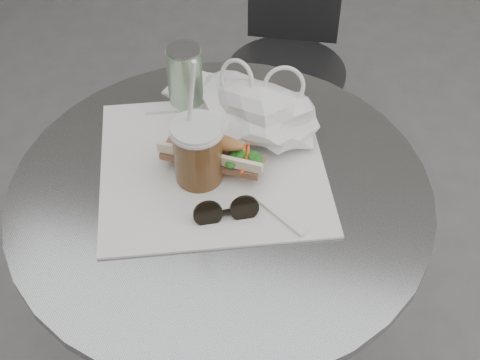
% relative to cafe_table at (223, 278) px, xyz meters
% --- Properties ---
extents(cafe_table, '(0.76, 0.76, 0.74)m').
position_rel_cafe_table_xyz_m(cafe_table, '(0.00, 0.00, 0.00)').
color(cafe_table, slate).
rests_on(cafe_table, ground).
extents(chair_far, '(0.35, 0.36, 0.66)m').
position_rel_cafe_table_xyz_m(chair_far, '(-0.01, 0.83, -0.17)').
color(chair_far, '#2C2C2E').
rests_on(chair_far, ground).
extents(sandwich_paper, '(0.51, 0.50, 0.00)m').
position_rel_cafe_table_xyz_m(sandwich_paper, '(-0.03, 0.05, 0.28)').
color(sandwich_paper, white).
rests_on(sandwich_paper, cafe_table).
extents(banh_mi, '(0.23, 0.10, 0.08)m').
position_rel_cafe_table_xyz_m(banh_mi, '(-0.02, 0.04, 0.31)').
color(banh_mi, '#AA7740').
rests_on(banh_mi, sandwich_paper).
extents(iced_coffee, '(0.09, 0.09, 0.27)m').
position_rel_cafe_table_xyz_m(iced_coffee, '(-0.04, 0.02, 0.34)').
color(iced_coffee, brown).
rests_on(iced_coffee, cafe_table).
extents(sunglasses, '(0.11, 0.07, 0.05)m').
position_rel_cafe_table_xyz_m(sunglasses, '(0.03, -0.07, 0.29)').
color(sunglasses, black).
rests_on(sunglasses, cafe_table).
extents(plastic_bag, '(0.24, 0.20, 0.11)m').
position_rel_cafe_table_xyz_m(plastic_bag, '(0.03, 0.15, 0.33)').
color(plastic_bag, white).
rests_on(plastic_bag, cafe_table).
extents(napkin_stack, '(0.13, 0.13, 0.01)m').
position_rel_cafe_table_xyz_m(napkin_stack, '(-0.12, 0.27, 0.28)').
color(napkin_stack, white).
rests_on(napkin_stack, cafe_table).
extents(drink_can, '(0.07, 0.07, 0.13)m').
position_rel_cafe_table_xyz_m(drink_can, '(-0.12, 0.21, 0.34)').
color(drink_can, '#4E864E').
rests_on(drink_can, cafe_table).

